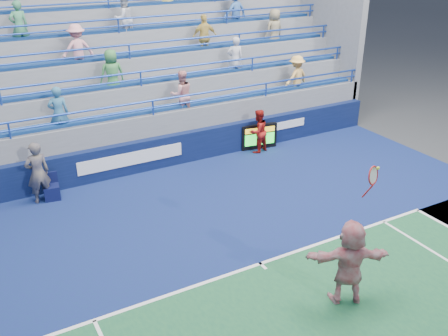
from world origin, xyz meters
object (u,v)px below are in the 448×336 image
serve_speed_board (259,137)px  ball_girl (258,131)px  line_judge (38,173)px  tennis_player (349,262)px  judge_chair (52,191)px

serve_speed_board → ball_girl: (-0.20, -0.24, 0.33)m
ball_girl → line_judge: bearing=-13.2°
tennis_player → ball_girl: size_ratio=1.93×
serve_speed_board → line_judge: line_judge is taller
tennis_player → line_judge: bearing=122.0°
judge_chair → line_judge: (-0.31, -0.03, 0.70)m
tennis_player → line_judge: (-4.94, 7.89, -0.03)m
tennis_player → ball_girl: 8.49m
judge_chair → line_judge: bearing=-173.7°
judge_chair → ball_girl: (7.45, 0.08, 0.55)m
judge_chair → line_judge: line_judge is taller
judge_chair → tennis_player: size_ratio=0.26×
serve_speed_board → ball_girl: ball_girl is taller
judge_chair → tennis_player: 9.20m
serve_speed_board → tennis_player: 8.80m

